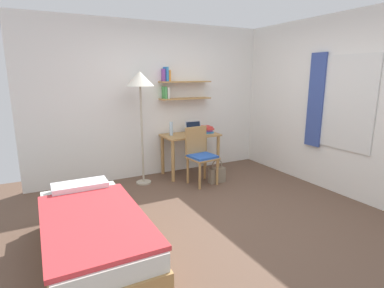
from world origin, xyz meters
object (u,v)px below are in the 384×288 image
Objects in this scene: book_stack at (207,129)px; water_bottle at (171,129)px; standing_lamp at (140,84)px; handbag at (217,174)px; laptop at (194,130)px; desk at (190,142)px; desk_chair at (200,153)px; bed at (93,235)px.

water_bottle is at bearing 171.86° from book_stack.
book_stack is (1.22, 0.04, -0.81)m from standing_lamp.
handbag is (1.08, -0.53, -1.46)m from standing_lamp.
handbag is (0.07, -0.67, -0.64)m from laptop.
desk is 3.15× the size of laptop.
book_stack is at bearing -6.87° from desk.
handbag is at bearing -26.15° from standing_lamp.
laptop is 0.93m from handbag.
water_bottle is at bearing 115.86° from desk_chair.
bed is at bearing -150.02° from handbag.
laptop is 1.25× the size of book_stack.
bed is at bearing -144.59° from desk_chair.
handbag is at bearing 29.98° from bed.
desk_chair reaches higher than handbag.
water_bottle is 1.10m from handbag.
desk is 1.36m from standing_lamp.
book_stack reaches higher than desk.
laptop is (0.11, 0.06, 0.20)m from desk.
bed is at bearing -137.76° from laptop.
standing_lamp is 1.46m from book_stack.
bed is 2.02× the size of desk_chair.
standing_lamp reaches higher than bed.
book_stack is at bearing -8.14° from water_bottle.
laptop is at bearing 154.26° from book_stack.
bed is 2.53m from handbag.
laptop is 1.33× the size of water_bottle.
desk is 0.54× the size of standing_lamp.
standing_lamp is 1.89m from handbag.
desk_chair reaches higher than bed.
water_bottle is at bearing 128.11° from handbag.
water_bottle is at bearing -179.51° from laptop.
water_bottle is (-0.45, -0.00, 0.06)m from laptop.
water_bottle reaches higher than desk.
book_stack reaches higher than bed.
desk is at bearing 42.93° from bed.
laptop reaches higher than desk.
bed is at bearing -137.07° from desk.
desk is at bearing 4.72° from standing_lamp.
laptop is at bearing 27.45° from desk.
standing_lamp is at bearing 153.85° from handbag.
standing_lamp reaches higher than handbag.
bed is at bearing -130.97° from water_bottle.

